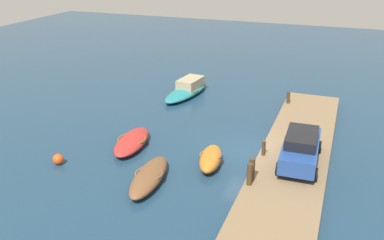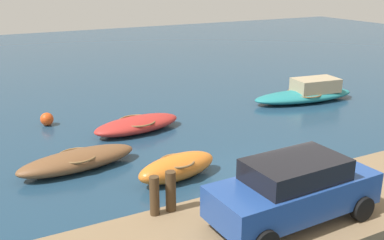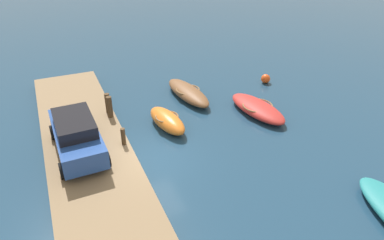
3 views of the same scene
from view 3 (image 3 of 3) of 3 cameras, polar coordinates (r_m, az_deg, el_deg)
name	(u,v)px [view 3 (image 3 of 3)]	position (r m, az deg, el deg)	size (l,w,h in m)	color
ground_plane	(150,158)	(15.76, -6.69, -6.03)	(84.00, 84.00, 0.00)	navy
dock_platform	(93,168)	(15.29, -15.44, -7.28)	(19.68, 3.54, 0.46)	#846B4C
dinghy_orange	(167,120)	(17.61, -3.98, -0.06)	(2.98, 1.54, 0.81)	orange
rowboat_brown	(188,92)	(20.54, -0.65, 4.40)	(4.19, 1.74, 0.67)	brown
rowboat_red	(257,108)	(19.19, 10.34, 1.86)	(4.01, 2.03, 0.62)	#B72D28
mooring_post_west	(108,103)	(18.41, -13.23, 2.59)	(0.25, 0.25, 1.05)	#47331E
mooring_post_mid_west	(110,107)	(18.00, -12.94, 2.04)	(0.27, 0.27, 1.09)	#47331E
mooring_post_mid_east	(123,137)	(15.79, -10.86, -2.59)	(0.19, 0.19, 0.80)	#47331E
parked_car	(76,134)	(15.56, -17.91, -2.16)	(4.39, 2.01, 1.65)	#234793
marker_buoy	(266,79)	(22.92, 11.60, 6.44)	(0.57, 0.57, 0.57)	#E54C19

